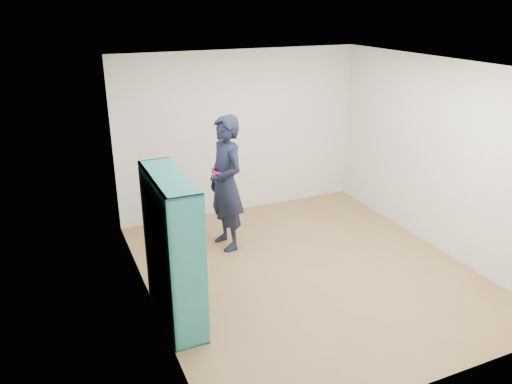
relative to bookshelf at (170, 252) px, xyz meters
name	(u,v)px	position (x,y,z in m)	size (l,w,h in m)	color
floor	(307,270)	(1.84, 0.28, -0.80)	(4.50, 4.50, 0.00)	olive
ceiling	(315,66)	(1.84, 0.28, 1.80)	(4.50, 4.50, 0.00)	white
wall_left	(146,201)	(-0.16, 0.28, 0.50)	(0.02, 4.50, 2.60)	silver
wall_right	(439,156)	(3.84, 0.28, 0.50)	(0.02, 4.50, 2.60)	silver
wall_back	(241,133)	(1.84, 2.53, 0.50)	(4.00, 0.02, 2.60)	silver
wall_front	(446,259)	(1.84, -1.97, 0.50)	(4.00, 0.02, 2.60)	silver
bookshelf	(170,252)	(0.00, 0.00, 0.00)	(0.36, 1.24, 1.65)	teal
person	(226,183)	(1.14, 1.36, 0.15)	(0.53, 0.74, 1.89)	black
smartphone	(214,175)	(0.99, 1.41, 0.27)	(0.04, 0.08, 0.13)	silver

